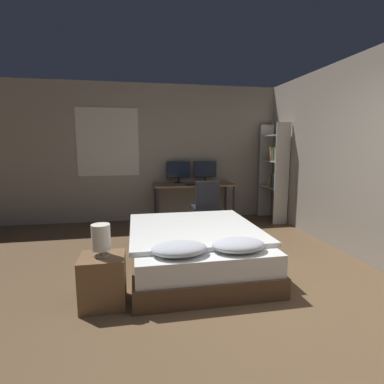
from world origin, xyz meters
name	(u,v)px	position (x,y,z in m)	size (l,w,h in m)	color
ground_plane	(253,326)	(0.00, 0.00, 0.00)	(20.00, 20.00, 0.00)	brown
wall_back	(181,153)	(-0.02, 3.89, 1.35)	(12.00, 0.08, 2.70)	#9E9384
wall_side_right	(349,157)	(1.98, 1.50, 1.35)	(0.06, 12.00, 2.70)	#9E9384
bed	(195,248)	(-0.24, 1.28, 0.26)	(1.57, 1.93, 0.58)	brown
nightstand	(103,281)	(-1.28, 0.60, 0.24)	(0.42, 0.38, 0.49)	brown
bedside_lamp	(101,238)	(-1.28, 0.60, 0.67)	(0.17, 0.17, 0.31)	gray
desk	(194,188)	(0.18, 3.50, 0.68)	(1.57, 0.64, 0.77)	#846042
monitor_left	(178,171)	(-0.10, 3.72, 1.01)	(0.47, 0.16, 0.42)	black
monitor_right	(205,170)	(0.45, 3.72, 1.01)	(0.47, 0.16, 0.42)	black
keyboard	(196,185)	(0.18, 3.29, 0.78)	(0.36, 0.13, 0.02)	black
computer_mouse	(210,184)	(0.45, 3.29, 0.79)	(0.07, 0.05, 0.04)	black
office_chair	(205,212)	(0.22, 2.71, 0.37)	(0.52, 0.52, 0.93)	black
bookshelf	(275,169)	(1.78, 3.31, 1.05)	(0.29, 0.74, 1.93)	beige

